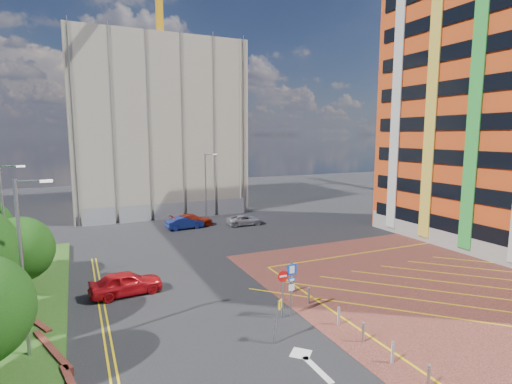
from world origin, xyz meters
TOP-DOWN VIEW (x-y plane):
  - ground at (0.00, 0.00)m, footprint 140.00×140.00m
  - forecourt at (14.00, 0.00)m, footprint 26.00×26.00m
  - retaining_wall at (-11.80, 2.00)m, footprint 6.06×20.33m
  - tree_c at (-13.50, 10.00)m, footprint 4.00×4.00m
  - lamp_left_near at (-12.42, 2.00)m, footprint 1.53×0.16m
  - lamp_left_far at (-14.42, 12.00)m, footprint 1.53×0.16m
  - lamp_back at (4.08, 28.00)m, footprint 1.53×0.16m
  - sign_cluster at (0.30, 0.98)m, footprint 1.17×0.12m
  - warning_sign at (-1.57, -1.30)m, footprint 0.59×0.38m
  - bollard_row at (2.30, -1.67)m, footprint 0.14×11.14m
  - construction_building at (0.00, 40.00)m, footprint 21.20×19.20m
  - tower_crane at (2.00, 39.44)m, footprint 1.60×35.00m
  - construction_fence at (1.00, 30.00)m, footprint 21.60×0.06m
  - car_red_left at (-7.58, 8.09)m, footprint 4.66×2.22m
  - car_blue_back at (0.40, 24.31)m, footprint 4.15×1.78m
  - car_red_back at (1.43, 25.19)m, footprint 4.89×2.21m
  - car_silver_back at (7.09, 23.32)m, footprint 4.23×2.00m

SIDE VIEW (x-z plane):
  - ground at x=0.00m, z-range 0.00..0.00m
  - forecourt at x=14.00m, z-range 0.00..0.02m
  - retaining_wall at x=-11.80m, z-range 0.00..0.40m
  - bollard_row at x=2.30m, z-range 0.02..0.92m
  - car_silver_back at x=7.09m, z-range 0.00..1.17m
  - car_blue_back at x=0.40m, z-range 0.00..1.33m
  - car_red_back at x=1.43m, z-range 0.00..1.39m
  - car_red_left at x=-7.58m, z-range 0.00..1.54m
  - construction_fence at x=1.00m, z-range 0.00..2.00m
  - warning_sign at x=-1.57m, z-range 0.30..2.55m
  - sign_cluster at x=0.30m, z-range 0.35..3.55m
  - tree_c at x=-13.50m, z-range 0.74..5.64m
  - lamp_back at x=4.08m, z-range 0.36..8.36m
  - lamp_left_near at x=-12.42m, z-range 0.66..8.66m
  - lamp_left_far at x=-14.42m, z-range 0.66..8.66m
  - construction_building at x=0.00m, z-range 0.00..22.00m
  - tower_crane at x=2.00m, z-range 8.15..43.55m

